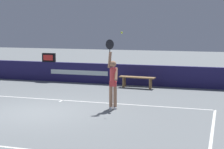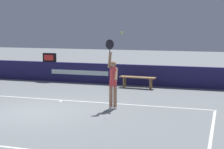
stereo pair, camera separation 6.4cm
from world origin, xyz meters
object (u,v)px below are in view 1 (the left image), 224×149
tennis_player (113,80)px  courtside_bench_near (137,79)px  tennis_ball (122,33)px  speed_display (49,58)px

tennis_player → courtside_bench_near: 4.40m
tennis_ball → courtside_bench_near: 4.96m
tennis_ball → courtside_bench_near: tennis_ball is taller
tennis_player → speed_display: bearing=134.4°
tennis_player → tennis_ball: size_ratio=36.19×
speed_display → tennis_ball: (5.32, -5.14, 1.41)m
speed_display → courtside_bench_near: bearing=-8.7°
tennis_ball → courtside_bench_near: size_ratio=0.04×
tennis_ball → tennis_player: bearing=171.5°
tennis_ball → speed_display: bearing=136.0°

